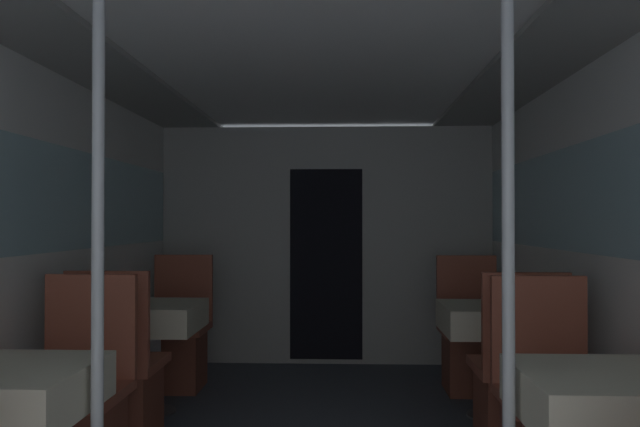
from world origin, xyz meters
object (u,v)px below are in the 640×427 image
Objects in this scene: support_pole_right_0 at (508,280)px; dining_table_right_1 at (490,324)px; chair_left_far_1 at (177,348)px; chair_right_near_1 at (517,397)px; support_pole_left_0 at (98,278)px; chair_right_far_1 at (471,350)px; dining_table_right_0 at (608,406)px; dining_table_left_1 at (152,322)px; dining_table_left_0 at (4,400)px; chair_left_far_0 at (75,426)px; chair_left_near_1 at (119,392)px.

dining_table_right_1 is (0.35, 1.79, -0.45)m from support_pole_right_0.
chair_left_far_1 is 1.00× the size of chair_right_near_1.
support_pole_left_0 reaches higher than chair_right_far_1.
support_pole_right_0 is (1.50, 0.00, 0.00)m from support_pole_left_0.
chair_right_near_1 is at bearing -90.00° from dining_table_right_1.
dining_table_right_0 is 1.00× the size of dining_table_right_1.
dining_table_left_0 is at bearing -90.00° from dining_table_left_1.
chair_left_far_0 is 1.03m from support_pole_left_0.
dining_table_right_0 is at bearing -28.15° from chair_left_near_1.
chair_right_near_1 is at bearing -15.44° from dining_table_left_1.
support_pole_left_0 is 2.11× the size of chair_right_near_1.
dining_table_left_1 is at bearing 180.00° from dining_table_right_1.
chair_left_far_1 is (0.00, 2.40, -0.30)m from dining_table_left_0.
chair_right_far_1 is (1.86, 2.40, -0.75)m from support_pole_left_0.
support_pole_left_0 is 2.91× the size of dining_table_right_1.
chair_left_far_1 is at bearing 90.00° from chair_left_near_1.
dining_table_left_1 is at bearing 164.56° from chair_right_near_1.
chair_left_near_1 is (0.00, 1.18, -0.30)m from dining_table_left_0.
dining_table_left_0 is 0.72× the size of chair_left_near_1.
chair_left_near_1 is at bearing 28.92° from chair_right_far_1.
dining_table_left_0 is 0.72× the size of chair_right_far_1.
chair_left_near_1 is at bearing -90.00° from dining_table_left_1.
chair_left_near_1 is 2.32m from support_pole_right_0.
chair_left_near_1 is 2.52m from chair_right_far_1.
dining_table_right_1 is (2.21, 1.18, 0.30)m from chair_left_far_0.
chair_left_far_0 is at bearing 90.00° from dining_table_left_0.
dining_table_right_1 is 0.68m from chair_right_near_1.
dining_table_right_1 is (2.21, -0.61, 0.30)m from chair_left_far_1.
dining_table_right_1 is (2.21, 1.79, 0.00)m from dining_table_left_0.
support_pole_left_0 and support_pole_right_0 have the same top height.
support_pole_right_0 is 2.11× the size of chair_right_far_1.
dining_table_right_0 is at bearing 164.56° from chair_left_far_0.
chair_left_near_1 is 2.21m from chair_right_near_1.
chair_left_near_1 reaches higher than dining_table_left_0.
chair_left_far_1 is 1.38× the size of dining_table_right_0.
dining_table_right_1 is at bearing 78.92° from support_pole_right_0.
chair_left_far_1 is at bearing 90.00° from dining_table_left_1.
dining_table_left_1 is at bearing 15.44° from chair_right_far_1.
dining_table_left_1 is 2.62m from support_pole_right_0.
support_pole_left_0 is 3.12m from chair_right_far_1.
chair_left_near_1 reaches higher than dining_table_left_1.
chair_right_near_1 is at bearing 0.00° from chair_left_near_1.
support_pole_left_0 is at bearing 119.91° from chair_left_far_0.
dining_table_left_1 is 1.00× the size of dining_table_right_1.
chair_left_far_1 is (0.00, 0.61, -0.30)m from dining_table_left_1.
chair_left_near_1 and chair_right_near_1 have the same top height.
support_pole_left_0 is 1.91m from dining_table_right_0.
dining_table_right_0 is (2.21, -1.79, 0.00)m from dining_table_left_1.
dining_table_left_0 is 0.72× the size of chair_right_near_1.
chair_left_near_1 is at bearing -164.56° from dining_table_right_1.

